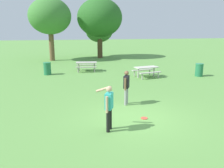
{
  "coord_description": "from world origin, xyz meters",
  "views": [
    {
      "loc": [
        -2.68,
        -8.6,
        3.63
      ],
      "look_at": [
        -0.63,
        1.84,
        1.0
      ],
      "focal_mm": 37.31,
      "sensor_mm": 36.0,
      "label": 1
    }
  ],
  "objects_px": {
    "person_thrower": "(109,105)",
    "trash_can_further_along": "(47,69)",
    "tree_far_right": "(99,31)",
    "person_catcher": "(126,85)",
    "frisbee": "(144,118)",
    "tree_tall_left": "(50,16)",
    "tree_broad_center": "(100,18)",
    "picnic_table_far": "(86,65)",
    "trash_can_beside_table": "(199,70)",
    "picnic_table_near": "(146,70)"
  },
  "relations": [
    {
      "from": "trash_can_beside_table",
      "to": "tree_tall_left",
      "type": "distance_m",
      "value": 16.11
    },
    {
      "from": "person_thrower",
      "to": "tree_far_right",
      "type": "relative_size",
      "value": 0.36
    },
    {
      "from": "person_catcher",
      "to": "tree_broad_center",
      "type": "bearing_deg",
      "value": 85.86
    },
    {
      "from": "person_thrower",
      "to": "person_catcher",
      "type": "distance_m",
      "value": 3.0
    },
    {
      "from": "tree_tall_left",
      "to": "tree_far_right",
      "type": "bearing_deg",
      "value": 22.09
    },
    {
      "from": "picnic_table_near",
      "to": "trash_can_further_along",
      "type": "height_order",
      "value": "trash_can_further_along"
    },
    {
      "from": "trash_can_beside_table",
      "to": "tree_tall_left",
      "type": "relative_size",
      "value": 0.14
    },
    {
      "from": "tree_far_right",
      "to": "trash_can_beside_table",
      "type": "bearing_deg",
      "value": -66.33
    },
    {
      "from": "picnic_table_near",
      "to": "trash_can_beside_table",
      "type": "distance_m",
      "value": 4.03
    },
    {
      "from": "picnic_table_far",
      "to": "person_thrower",
      "type": "bearing_deg",
      "value": -91.1
    },
    {
      "from": "trash_can_further_along",
      "to": "tree_broad_center",
      "type": "distance_m",
      "value": 11.53
    },
    {
      "from": "trash_can_further_along",
      "to": "tree_tall_left",
      "type": "relative_size",
      "value": 0.14
    },
    {
      "from": "tree_broad_center",
      "to": "frisbee",
      "type": "bearing_deg",
      "value": -92.9
    },
    {
      "from": "picnic_table_near",
      "to": "tree_far_right",
      "type": "xyz_separation_m",
      "value": [
        -1.69,
        12.55,
        2.59
      ]
    },
    {
      "from": "picnic_table_far",
      "to": "trash_can_further_along",
      "type": "bearing_deg",
      "value": -164.64
    },
    {
      "from": "person_thrower",
      "to": "tree_far_right",
      "type": "xyz_separation_m",
      "value": [
        2.65,
        20.98,
        2.19
      ]
    },
    {
      "from": "trash_can_further_along",
      "to": "tree_broad_center",
      "type": "xyz_separation_m",
      "value": [
        5.47,
        9.27,
        4.13
      ]
    },
    {
      "from": "person_catcher",
      "to": "picnic_table_near",
      "type": "distance_m",
      "value": 6.5
    },
    {
      "from": "trash_can_further_along",
      "to": "tree_far_right",
      "type": "height_order",
      "value": "tree_far_right"
    },
    {
      "from": "person_thrower",
      "to": "tree_tall_left",
      "type": "relative_size",
      "value": 0.25
    },
    {
      "from": "frisbee",
      "to": "trash_can_further_along",
      "type": "bearing_deg",
      "value": 114.32
    },
    {
      "from": "person_catcher",
      "to": "tree_far_right",
      "type": "height_order",
      "value": "tree_far_right"
    },
    {
      "from": "picnic_table_far",
      "to": "tree_tall_left",
      "type": "distance_m",
      "value": 8.79
    },
    {
      "from": "person_thrower",
      "to": "picnic_table_far",
      "type": "bearing_deg",
      "value": 88.9
    },
    {
      "from": "tree_tall_left",
      "to": "trash_can_beside_table",
      "type": "bearing_deg",
      "value": -43.64
    },
    {
      "from": "person_thrower",
      "to": "tree_far_right",
      "type": "height_order",
      "value": "tree_far_right"
    },
    {
      "from": "person_catcher",
      "to": "trash_can_beside_table",
      "type": "height_order",
      "value": "person_catcher"
    },
    {
      "from": "frisbee",
      "to": "trash_can_beside_table",
      "type": "xyz_separation_m",
      "value": [
        6.73,
        7.17,
        0.47
      ]
    },
    {
      "from": "picnic_table_near",
      "to": "tree_tall_left",
      "type": "xyz_separation_m",
      "value": [
        -7.25,
        10.29,
        4.12
      ]
    },
    {
      "from": "person_thrower",
      "to": "tree_broad_center",
      "type": "bearing_deg",
      "value": 82.63
    },
    {
      "from": "frisbee",
      "to": "tree_tall_left",
      "type": "distance_m",
      "value": 19.05
    },
    {
      "from": "trash_can_further_along",
      "to": "tree_tall_left",
      "type": "xyz_separation_m",
      "value": [
        -0.03,
        7.95,
        4.2
      ]
    },
    {
      "from": "person_catcher",
      "to": "tree_tall_left",
      "type": "distance_m",
      "value": 17.01
    },
    {
      "from": "person_thrower",
      "to": "picnic_table_far",
      "type": "height_order",
      "value": "person_thrower"
    },
    {
      "from": "tree_tall_left",
      "to": "tree_broad_center",
      "type": "bearing_deg",
      "value": 13.45
    },
    {
      "from": "person_catcher",
      "to": "person_thrower",
      "type": "bearing_deg",
      "value": -116.48
    },
    {
      "from": "person_thrower",
      "to": "trash_can_further_along",
      "type": "distance_m",
      "value": 11.16
    },
    {
      "from": "trash_can_beside_table",
      "to": "tree_far_right",
      "type": "xyz_separation_m",
      "value": [
        -5.7,
        12.99,
        2.67
      ]
    },
    {
      "from": "frisbee",
      "to": "picnic_table_far",
      "type": "distance_m",
      "value": 10.91
    },
    {
      "from": "picnic_table_far",
      "to": "tree_tall_left",
      "type": "relative_size",
      "value": 0.28
    },
    {
      "from": "tree_broad_center",
      "to": "tree_far_right",
      "type": "bearing_deg",
      "value": 86.52
    },
    {
      "from": "person_catcher",
      "to": "picnic_table_near",
      "type": "relative_size",
      "value": 0.84
    },
    {
      "from": "frisbee",
      "to": "trash_can_further_along",
      "type": "xyz_separation_m",
      "value": [
        -4.5,
        9.95,
        0.47
      ]
    },
    {
      "from": "trash_can_beside_table",
      "to": "person_thrower",
      "type": "bearing_deg",
      "value": -136.26
    },
    {
      "from": "person_thrower",
      "to": "picnic_table_near",
      "type": "bearing_deg",
      "value": 62.76
    },
    {
      "from": "picnic_table_far",
      "to": "tree_broad_center",
      "type": "height_order",
      "value": "tree_broad_center"
    },
    {
      "from": "picnic_table_far",
      "to": "trash_can_further_along",
      "type": "relative_size",
      "value": 1.94
    },
    {
      "from": "person_catcher",
      "to": "frisbee",
      "type": "bearing_deg",
      "value": -81.42
    },
    {
      "from": "picnic_table_near",
      "to": "tree_tall_left",
      "type": "relative_size",
      "value": 0.29
    },
    {
      "from": "trash_can_beside_table",
      "to": "tree_broad_center",
      "type": "relative_size",
      "value": 0.14
    }
  ]
}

